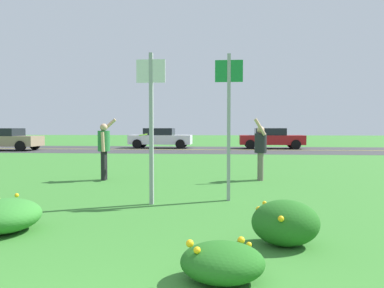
{
  "coord_description": "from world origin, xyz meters",
  "views": [
    {
      "loc": [
        0.68,
        -1.11,
        1.5
      ],
      "look_at": [
        -0.3,
        9.37,
        1.03
      ],
      "focal_mm": 35.08,
      "sensor_mm": 36.0,
      "label": 1
    }
  ],
  "objects_px": {
    "car_tan_leftmost": "(5,139)",
    "car_white_center_left": "(160,138)",
    "sign_post_by_roadside": "(229,113)",
    "car_red_center_right": "(271,138)",
    "sign_post_near_path": "(151,114)",
    "person_thrower_green_shirt": "(104,146)",
    "frisbee_lime": "(143,135)",
    "person_catcher_dark_shirt": "(260,148)"
  },
  "relations": [
    {
      "from": "sign_post_by_roadside",
      "to": "car_red_center_right",
      "type": "relative_size",
      "value": 0.66
    },
    {
      "from": "car_red_center_right",
      "to": "sign_post_by_roadside",
      "type": "bearing_deg",
      "value": -99.08
    },
    {
      "from": "person_thrower_green_shirt",
      "to": "car_tan_leftmost",
      "type": "relative_size",
      "value": 0.39
    },
    {
      "from": "sign_post_by_roadside",
      "to": "person_thrower_green_shirt",
      "type": "relative_size",
      "value": 1.69
    },
    {
      "from": "sign_post_near_path",
      "to": "sign_post_by_roadside",
      "type": "xyz_separation_m",
      "value": [
        1.5,
        0.51,
        0.03
      ]
    },
    {
      "from": "person_thrower_green_shirt",
      "to": "car_red_center_right",
      "type": "bearing_deg",
      "value": 68.37
    },
    {
      "from": "sign_post_near_path",
      "to": "frisbee_lime",
      "type": "relative_size",
      "value": 11.59
    },
    {
      "from": "frisbee_lime",
      "to": "car_tan_leftmost",
      "type": "bearing_deg",
      "value": 133.69
    },
    {
      "from": "frisbee_lime",
      "to": "car_white_center_left",
      "type": "bearing_deg",
      "value": 98.45
    },
    {
      "from": "sign_post_near_path",
      "to": "person_thrower_green_shirt",
      "type": "bearing_deg",
      "value": 122.22
    },
    {
      "from": "sign_post_by_roadside",
      "to": "person_catcher_dark_shirt",
      "type": "xyz_separation_m",
      "value": [
        0.91,
        3.07,
        -0.87
      ]
    },
    {
      "from": "car_white_center_left",
      "to": "sign_post_by_roadside",
      "type": "bearing_deg",
      "value": -75.86
    },
    {
      "from": "sign_post_by_roadside",
      "to": "car_white_center_left",
      "type": "xyz_separation_m",
      "value": [
        -4.89,
        19.4,
        -1.05
      ]
    },
    {
      "from": "person_thrower_green_shirt",
      "to": "car_red_center_right",
      "type": "height_order",
      "value": "person_thrower_green_shirt"
    },
    {
      "from": "sign_post_near_path",
      "to": "person_thrower_green_shirt",
      "type": "height_order",
      "value": "sign_post_near_path"
    },
    {
      "from": "sign_post_by_roadside",
      "to": "car_red_center_right",
      "type": "height_order",
      "value": "sign_post_by_roadside"
    },
    {
      "from": "sign_post_near_path",
      "to": "person_thrower_green_shirt",
      "type": "relative_size",
      "value": 1.66
    },
    {
      "from": "frisbee_lime",
      "to": "car_tan_leftmost",
      "type": "relative_size",
      "value": 0.06
    },
    {
      "from": "sign_post_by_roadside",
      "to": "frisbee_lime",
      "type": "distance_m",
      "value": 3.89
    },
    {
      "from": "person_thrower_green_shirt",
      "to": "frisbee_lime",
      "type": "distance_m",
      "value": 1.15
    },
    {
      "from": "car_tan_leftmost",
      "to": "car_white_center_left",
      "type": "distance_m",
      "value": 10.37
    },
    {
      "from": "person_thrower_green_shirt",
      "to": "car_red_center_right",
      "type": "xyz_separation_m",
      "value": [
        6.62,
        16.7,
        -0.23
      ]
    },
    {
      "from": "sign_post_by_roadside",
      "to": "person_thrower_green_shirt",
      "type": "bearing_deg",
      "value": 142.52
    },
    {
      "from": "person_thrower_green_shirt",
      "to": "frisbee_lime",
      "type": "bearing_deg",
      "value": 14.38
    },
    {
      "from": "person_thrower_green_shirt",
      "to": "car_red_center_right",
      "type": "relative_size",
      "value": 0.39
    },
    {
      "from": "sign_post_near_path",
      "to": "frisbee_lime",
      "type": "height_order",
      "value": "sign_post_near_path"
    },
    {
      "from": "frisbee_lime",
      "to": "car_white_center_left",
      "type": "height_order",
      "value": "car_white_center_left"
    },
    {
      "from": "car_tan_leftmost",
      "to": "sign_post_by_roadside",
      "type": "bearing_deg",
      "value": -47.08
    },
    {
      "from": "car_tan_leftmost",
      "to": "frisbee_lime",
      "type": "bearing_deg",
      "value": -46.31
    },
    {
      "from": "person_thrower_green_shirt",
      "to": "sign_post_by_roadside",
      "type": "bearing_deg",
      "value": -37.48
    },
    {
      "from": "person_catcher_dark_shirt",
      "to": "frisbee_lime",
      "type": "bearing_deg",
      "value": -178.39
    },
    {
      "from": "sign_post_by_roadside",
      "to": "car_red_center_right",
      "type": "distance_m",
      "value": 19.67
    },
    {
      "from": "sign_post_by_roadside",
      "to": "car_white_center_left",
      "type": "relative_size",
      "value": 0.66
    },
    {
      "from": "car_tan_leftmost",
      "to": "car_red_center_right",
      "type": "distance_m",
      "value": 18.05
    },
    {
      "from": "sign_post_near_path",
      "to": "car_tan_leftmost",
      "type": "relative_size",
      "value": 0.65
    },
    {
      "from": "sign_post_by_roadside",
      "to": "car_tan_leftmost",
      "type": "bearing_deg",
      "value": 132.92
    },
    {
      "from": "person_catcher_dark_shirt",
      "to": "car_red_center_right",
      "type": "xyz_separation_m",
      "value": [
        2.19,
        16.33,
        -0.18
      ]
    },
    {
      "from": "person_catcher_dark_shirt",
      "to": "car_white_center_left",
      "type": "height_order",
      "value": "person_catcher_dark_shirt"
    },
    {
      "from": "car_tan_leftmost",
      "to": "car_red_center_right",
      "type": "relative_size",
      "value": 1.0
    },
    {
      "from": "person_catcher_dark_shirt",
      "to": "car_red_center_right",
      "type": "bearing_deg",
      "value": 82.37
    },
    {
      "from": "sign_post_near_path",
      "to": "person_catcher_dark_shirt",
      "type": "relative_size",
      "value": 1.67
    },
    {
      "from": "car_tan_leftmost",
      "to": "car_white_center_left",
      "type": "xyz_separation_m",
      "value": [
        9.68,
        3.74,
        0.0
      ]
    }
  ]
}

